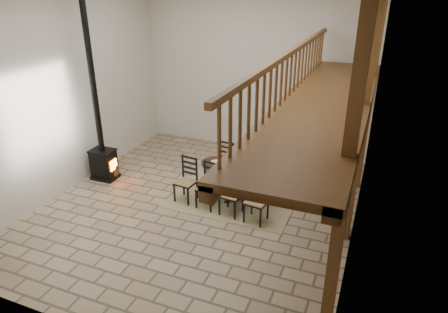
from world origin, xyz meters
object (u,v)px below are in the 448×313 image
at_px(log_basket, 108,170).
at_px(log_stack, 108,167).
at_px(wood_stove, 101,140).
at_px(dining_table, 234,182).

bearing_deg(log_basket, log_stack, 126.16).
height_order(log_basket, log_stack, log_basket).
height_order(wood_stove, log_basket, wood_stove).
bearing_deg(dining_table, wood_stove, -166.96).
distance_m(wood_stove, log_stack, 1.04).
bearing_deg(wood_stove, dining_table, 4.01).
relative_size(dining_table, log_stack, 5.72).
xyz_separation_m(dining_table, log_basket, (-3.59, -0.27, -0.19)).
xyz_separation_m(wood_stove, log_basket, (0.03, 0.10, -0.92)).
bearing_deg(wood_stove, log_stack, 112.22).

